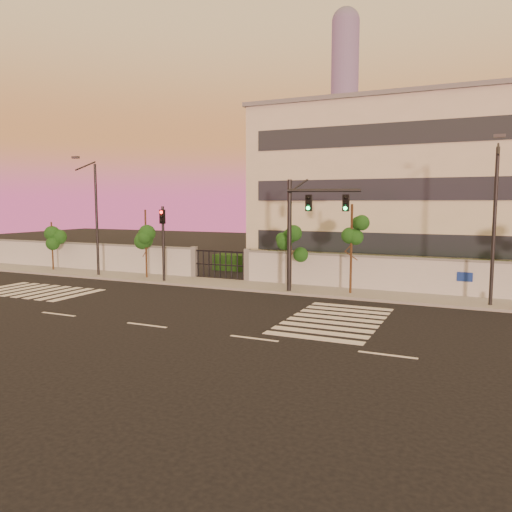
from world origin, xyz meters
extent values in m
plane|color=black|center=(0.00, 0.00, 0.00)|extent=(120.00, 120.00, 0.00)
cube|color=gray|center=(0.00, 10.50, 0.07)|extent=(60.00, 3.00, 0.15)
cube|color=#B5B7BD|center=(-17.50, 12.00, 1.00)|extent=(25.00, 0.30, 2.00)
cube|color=slate|center=(-17.50, 12.00, 2.06)|extent=(25.00, 0.36, 0.12)
cube|color=slate|center=(-5.00, 12.00, 1.10)|extent=(0.35, 0.35, 2.20)
cube|color=slate|center=(-1.00, 12.00, 1.10)|extent=(0.35, 0.35, 2.20)
cube|color=black|center=(9.00, 14.50, 0.90)|extent=(20.00, 2.00, 1.80)
cube|color=black|center=(-16.00, 14.50, 0.70)|extent=(12.00, 1.80, 1.40)
cube|color=black|center=(-3.00, 17.00, 0.60)|extent=(6.00, 1.50, 1.20)
cube|color=beige|center=(9.00, 22.00, 6.00)|extent=(24.00, 12.00, 12.00)
cube|color=#262D38|center=(9.00, 15.98, 2.50)|extent=(22.00, 0.08, 1.40)
cube|color=#262D38|center=(9.00, 15.98, 6.00)|extent=(22.00, 0.08, 1.40)
cube|color=#262D38|center=(9.00, 15.98, 9.50)|extent=(22.00, 0.08, 1.40)
cube|color=slate|center=(9.00, 22.00, 12.10)|extent=(24.40, 12.40, 0.30)
cylinder|color=slate|center=(-65.00, 280.00, 55.00)|extent=(16.00, 16.00, 110.00)
sphere|color=slate|center=(-65.00, 280.00, 110.00)|extent=(16.00, 16.00, 16.00)
cube|color=silver|center=(-13.10, 4.00, 0.01)|extent=(0.50, 4.00, 0.02)
cube|color=silver|center=(-12.20, 4.00, 0.01)|extent=(0.50, 4.00, 0.02)
cube|color=silver|center=(-11.30, 4.00, 0.01)|extent=(0.50, 4.00, 0.02)
cube|color=silver|center=(-10.40, 4.00, 0.01)|extent=(0.50, 4.00, 0.02)
cube|color=silver|center=(-9.50, 4.00, 0.01)|extent=(0.50, 4.00, 0.02)
cube|color=silver|center=(-8.60, 4.00, 0.01)|extent=(0.50, 4.00, 0.02)
cube|color=silver|center=(-7.70, 4.00, 0.01)|extent=(0.50, 4.00, 0.02)
cube|color=silver|center=(7.00, 1.00, 0.01)|extent=(4.00, 0.50, 0.02)
cube|color=silver|center=(7.00, 1.90, 0.01)|extent=(4.00, 0.50, 0.02)
cube|color=silver|center=(7.00, 2.80, 0.01)|extent=(4.00, 0.50, 0.02)
cube|color=silver|center=(7.00, 3.70, 0.01)|extent=(4.00, 0.50, 0.02)
cube|color=silver|center=(7.00, 4.60, 0.01)|extent=(4.00, 0.50, 0.02)
cube|color=silver|center=(7.00, 5.50, 0.01)|extent=(4.00, 0.50, 0.02)
cube|color=silver|center=(7.00, 6.40, 0.01)|extent=(4.00, 0.50, 0.02)
cube|color=silver|center=(7.00, 7.30, 0.01)|extent=(4.00, 0.50, 0.02)
cube|color=silver|center=(-5.00, 0.00, 0.01)|extent=(2.00, 0.15, 0.01)
cube|color=silver|center=(0.00, 0.00, 0.01)|extent=(2.00, 0.15, 0.01)
cube|color=silver|center=(5.00, 0.00, 0.01)|extent=(2.00, 0.15, 0.01)
cube|color=silver|center=(10.00, 0.00, 0.01)|extent=(2.00, 0.15, 0.01)
cylinder|color=#382314|center=(-16.54, 10.64, 1.86)|extent=(0.12, 0.12, 3.73)
sphere|color=#1A4614|center=(-16.54, 10.64, 2.98)|extent=(1.06, 1.06, 1.06)
sphere|color=#1A4614|center=(-16.21, 10.84, 2.42)|extent=(0.81, 0.81, 0.81)
sphere|color=#1A4614|center=(-16.83, 10.50, 2.61)|extent=(0.77, 0.77, 0.77)
cylinder|color=#382314|center=(-7.71, 10.31, 2.35)|extent=(0.13, 0.13, 4.69)
sphere|color=#1A4614|center=(-7.71, 10.31, 3.75)|extent=(1.17, 1.17, 1.17)
sphere|color=#1A4614|center=(-7.34, 10.52, 3.05)|extent=(0.89, 0.89, 0.89)
sphere|color=#1A4614|center=(-8.03, 10.15, 3.28)|extent=(0.85, 0.85, 0.85)
cylinder|color=#382314|center=(2.48, 10.69, 1.86)|extent=(0.12, 0.12, 3.72)
sphere|color=#1A4614|center=(2.48, 10.69, 2.98)|extent=(1.09, 1.09, 1.09)
sphere|color=#1A4614|center=(2.82, 10.88, 2.42)|extent=(0.83, 0.83, 0.83)
sphere|color=#1A4614|center=(2.18, 10.54, 2.60)|extent=(0.79, 0.79, 0.79)
cylinder|color=#382314|center=(6.19, 10.26, 2.54)|extent=(0.13, 0.13, 5.08)
sphere|color=#1A4614|center=(6.19, 10.26, 4.07)|extent=(1.20, 1.20, 1.20)
sphere|color=#1A4614|center=(6.58, 10.48, 3.30)|extent=(0.92, 0.92, 0.92)
sphere|color=#1A4614|center=(5.87, 10.10, 3.56)|extent=(0.87, 0.87, 0.87)
cylinder|color=black|center=(2.84, 9.46, 3.22)|extent=(0.25, 0.25, 6.44)
cylinder|color=black|center=(4.82, 9.46, 5.82)|extent=(3.83, 1.29, 0.17)
cube|color=black|center=(3.98, 9.41, 5.14)|extent=(0.36, 0.19, 0.94)
sphere|color=#0CF259|center=(3.98, 9.30, 4.85)|extent=(0.21, 0.21, 0.21)
cube|color=black|center=(6.06, 9.41, 5.14)|extent=(0.36, 0.19, 0.94)
sphere|color=#0CF259|center=(6.06, 9.30, 4.85)|extent=(0.21, 0.21, 0.21)
cylinder|color=black|center=(-5.80, 9.58, 2.47)|extent=(0.18, 0.18, 4.93)
cube|color=black|center=(-5.80, 9.53, 4.27)|extent=(0.38, 0.20, 0.99)
sphere|color=red|center=(-5.80, 9.42, 4.58)|extent=(0.22, 0.22, 0.22)
cylinder|color=black|center=(-11.53, 9.93, 3.90)|extent=(0.18, 0.18, 7.79)
cylinder|color=black|center=(-11.53, 9.05, 7.60)|extent=(0.10, 1.86, 0.76)
cube|color=#3F3F44|center=(-11.53, 8.17, 8.08)|extent=(0.49, 0.24, 0.15)
cylinder|color=black|center=(13.26, 9.91, 3.91)|extent=(0.18, 0.18, 7.82)
cylinder|color=black|center=(13.26, 9.03, 7.62)|extent=(0.10, 1.87, 0.76)
cube|color=#3F3F44|center=(13.26, 8.15, 8.11)|extent=(0.49, 0.24, 0.15)
camera|label=1|loc=(12.76, -16.87, 5.17)|focal=35.00mm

